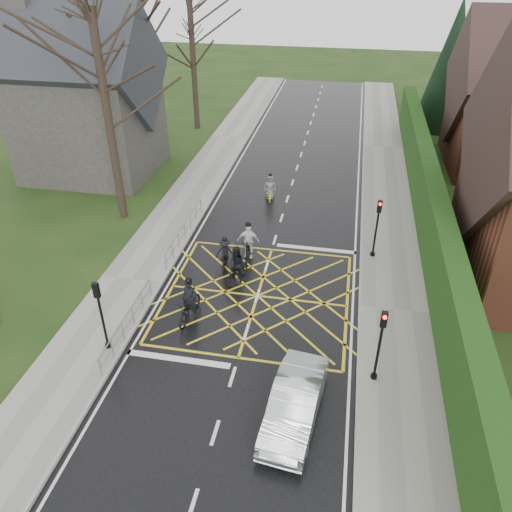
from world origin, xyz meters
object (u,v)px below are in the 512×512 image
(cyclist_rear, at_px, (190,305))
(cyclist_lead, at_px, (270,190))
(cyclist_back, at_px, (237,268))
(cyclist_mid, at_px, (225,256))
(car, at_px, (295,403))
(cyclist_front, at_px, (248,245))

(cyclist_rear, xyz_separation_m, cyclist_lead, (1.41, 11.90, -0.09))
(cyclist_rear, distance_m, cyclist_back, 3.27)
(cyclist_mid, bearing_deg, cyclist_back, -62.04)
(cyclist_rear, relative_size, car, 0.50)
(cyclist_back, relative_size, cyclist_mid, 1.12)
(cyclist_rear, distance_m, cyclist_front, 5.31)
(cyclist_mid, distance_m, cyclist_front, 1.40)
(cyclist_front, height_order, cyclist_lead, cyclist_front)
(cyclist_rear, bearing_deg, cyclist_front, 80.61)
(cyclist_front, xyz_separation_m, cyclist_lead, (-0.02, 6.79, -0.16))
(car, bearing_deg, cyclist_rear, 144.67)
(cyclist_lead, xyz_separation_m, car, (3.55, -16.30, 0.15))
(cyclist_mid, bearing_deg, cyclist_rear, -106.39)
(cyclist_back, bearing_deg, cyclist_mid, 147.47)
(cyclist_mid, xyz_separation_m, cyclist_lead, (0.91, 7.81, -0.02))
(cyclist_mid, distance_m, car, 9.59)
(cyclist_lead, bearing_deg, cyclist_back, -102.19)
(cyclist_front, bearing_deg, cyclist_mid, -138.08)
(cyclist_rear, height_order, cyclist_back, cyclist_rear)
(car, bearing_deg, cyclist_lead, 108.48)
(cyclist_rear, bearing_deg, cyclist_lead, 89.54)
(cyclist_mid, xyz_separation_m, car, (4.46, -8.48, 0.12))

